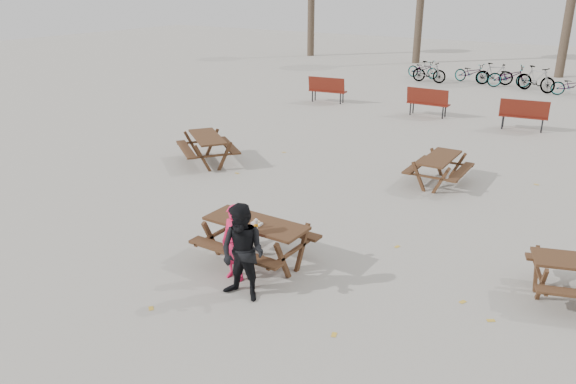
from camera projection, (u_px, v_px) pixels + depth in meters
The scene contains 12 objects.
ground at pixel (257, 262), 9.81m from camera, with size 80.00×80.00×0.00m, color gray.
main_picnic_table at pixel (256, 232), 9.60m from camera, with size 1.80×1.45×0.78m.
food_tray at pixel (257, 224), 9.42m from camera, with size 0.18×0.11×0.04m, color white.
bread_roll at pixel (257, 221), 9.41m from camera, with size 0.14×0.06×0.05m, color tan.
soda_bottle at pixel (256, 224), 9.27m from camera, with size 0.07×0.07×0.17m.
child at pixel (235, 243), 9.06m from camera, with size 0.47×0.31×1.29m, color #DB1B4B.
adult at pixel (243, 253), 8.45m from camera, with size 0.75×0.59×1.55m, color black.
picnic_table_north at pixel (208, 149), 15.02m from camera, with size 1.73×1.39×0.74m, color #3B2215, non-canonical shape.
picnic_table_far at pixel (439, 170), 13.46m from camera, with size 1.59×1.28×0.69m, color #3B2215, non-canonical shape.
park_bench_row at pixel (469, 105), 19.58m from camera, with size 12.36×1.74×1.03m.
bicycle_row at pixel (492, 76), 25.88m from camera, with size 8.71×1.91×1.11m.
fallen_leaves at pixel (348, 220), 11.51m from camera, with size 11.00×11.00×0.01m, color gold, non-canonical shape.
Camera 1 is at (5.25, -7.00, 4.63)m, focal length 35.00 mm.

